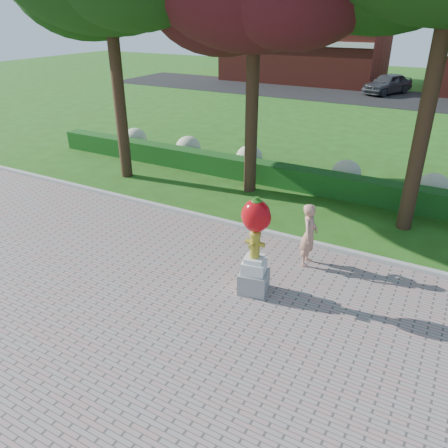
# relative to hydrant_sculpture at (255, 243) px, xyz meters

# --- Properties ---
(ground) EXTENTS (100.00, 100.00, 0.00)m
(ground) POSITION_rel_hydrant_sculpture_xyz_m (-0.94, -0.17, -1.30)
(ground) COLOR #264F13
(ground) RESTS_ON ground
(walkway) EXTENTS (40.00, 14.00, 0.04)m
(walkway) POSITION_rel_hydrant_sculpture_xyz_m (-0.94, -4.17, -1.28)
(walkway) COLOR gray
(walkway) RESTS_ON ground
(curb) EXTENTS (40.00, 0.18, 0.15)m
(curb) POSITION_rel_hydrant_sculpture_xyz_m (-0.94, 2.83, -1.23)
(curb) COLOR #ADADA5
(curb) RESTS_ON ground
(lawn_hedge) EXTENTS (24.00, 0.70, 0.80)m
(lawn_hedge) POSITION_rel_hydrant_sculpture_xyz_m (-0.94, 6.83, -0.90)
(lawn_hedge) COLOR #144513
(lawn_hedge) RESTS_ON ground
(hydrangea_row) EXTENTS (20.10, 1.10, 0.99)m
(hydrangea_row) POSITION_rel_hydrant_sculpture_xyz_m (-0.37, 7.83, -0.75)
(hydrangea_row) COLOR beige
(hydrangea_row) RESTS_ON ground
(street) EXTENTS (50.00, 8.00, 0.02)m
(street) POSITION_rel_hydrant_sculpture_xyz_m (-0.94, 27.83, -1.29)
(street) COLOR black
(street) RESTS_ON ground
(building_left) EXTENTS (14.00, 8.00, 7.00)m
(building_left) POSITION_rel_hydrant_sculpture_xyz_m (-10.94, 33.83, 2.20)
(building_left) COLOR maroon
(building_left) RESTS_ON ground
(hydrant_sculpture) EXTENTS (0.77, 0.77, 2.39)m
(hydrant_sculpture) POSITION_rel_hydrant_sculpture_xyz_m (0.00, 0.00, 0.00)
(hydrant_sculpture) COLOR gray
(hydrant_sculpture) RESTS_ON walkway
(woman) EXTENTS (0.46, 0.65, 1.68)m
(woman) POSITION_rel_hydrant_sculpture_xyz_m (0.69, 1.78, -0.42)
(woman) COLOR tan
(woman) RESTS_ON walkway
(parked_car) EXTENTS (3.60, 4.92, 1.56)m
(parked_car) POSITION_rel_hydrant_sculpture_xyz_m (-2.47, 29.60, -0.50)
(parked_car) COLOR #3F4246
(parked_car) RESTS_ON street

